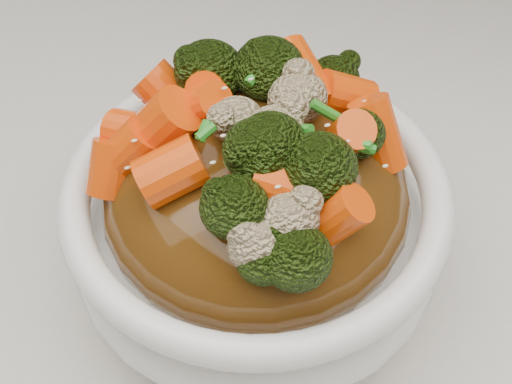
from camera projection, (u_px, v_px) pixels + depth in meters
name	position (u px, v px, depth m)	size (l,w,h in m)	color
tablecloth	(202.00, 358.00, 0.42)	(1.20, 0.80, 0.04)	silver
bowl	(256.00, 228.00, 0.40)	(0.21, 0.21, 0.08)	white
sauce_base	(256.00, 195.00, 0.38)	(0.17, 0.17, 0.09)	#4D2C0D
carrots	(256.00, 114.00, 0.34)	(0.17, 0.17, 0.05)	#F14B07
broccoli	(256.00, 115.00, 0.34)	(0.17, 0.17, 0.04)	black
cauliflower	(256.00, 118.00, 0.34)	(0.17, 0.17, 0.03)	tan
scallions	(256.00, 112.00, 0.34)	(0.12, 0.12, 0.02)	#247F1D
sesame_seeds	(256.00, 112.00, 0.34)	(0.15, 0.15, 0.01)	beige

